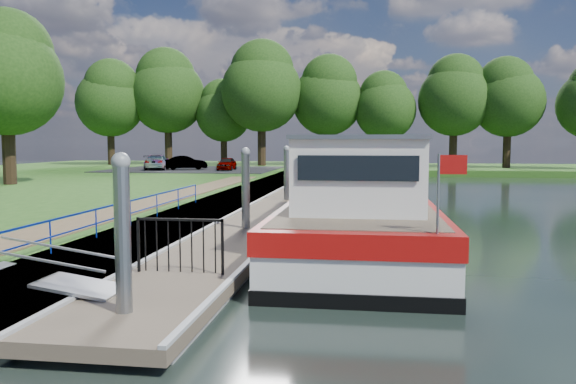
# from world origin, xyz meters

# --- Properties ---
(ground) EXTENTS (160.00, 160.00, 0.00)m
(ground) POSITION_xyz_m (0.00, 0.00, 0.00)
(ground) COLOR black
(ground) RESTS_ON ground
(bank_edge) EXTENTS (1.10, 90.00, 0.78)m
(bank_edge) POSITION_xyz_m (-2.55, 15.00, 0.39)
(bank_edge) COLOR #473D2D
(bank_edge) RESTS_ON ground
(far_bank) EXTENTS (60.00, 18.00, 0.60)m
(far_bank) POSITION_xyz_m (12.00, 52.00, 0.30)
(far_bank) COLOR #255017
(far_bank) RESTS_ON ground
(footpath) EXTENTS (1.60, 40.00, 0.05)m
(footpath) POSITION_xyz_m (-4.40, 8.00, 0.80)
(footpath) COLOR brown
(footpath) RESTS_ON riverbank
(carpark) EXTENTS (14.00, 12.00, 0.06)m
(carpark) POSITION_xyz_m (-11.00, 38.00, 0.81)
(carpark) COLOR black
(carpark) RESTS_ON riverbank
(blue_fence) EXTENTS (0.04, 18.04, 0.72)m
(blue_fence) POSITION_xyz_m (-2.75, 3.00, 1.31)
(blue_fence) COLOR #0C2DBF
(blue_fence) RESTS_ON riverbank
(pontoon) EXTENTS (2.50, 30.00, 0.56)m
(pontoon) POSITION_xyz_m (0.00, 13.00, 0.18)
(pontoon) COLOR brown
(pontoon) RESTS_ON ground
(mooring_piles) EXTENTS (0.30, 27.30, 3.55)m
(mooring_piles) POSITION_xyz_m (0.00, 13.00, 1.28)
(mooring_piles) COLOR gray
(mooring_piles) RESTS_ON ground
(gangway) EXTENTS (2.58, 1.00, 0.92)m
(gangway) POSITION_xyz_m (-1.85, 0.50, 0.63)
(gangway) COLOR #A5A8AD
(gangway) RESTS_ON ground
(gate_panel) EXTENTS (1.85, 0.05, 1.15)m
(gate_panel) POSITION_xyz_m (-0.00, 2.20, 1.15)
(gate_panel) COLOR black
(gate_panel) RESTS_ON ground
(barge) EXTENTS (4.36, 21.15, 4.78)m
(barge) POSITION_xyz_m (3.60, 11.83, 1.09)
(barge) COLOR black
(barge) RESTS_ON ground
(horizon_trees) EXTENTS (54.38, 10.03, 12.87)m
(horizon_trees) POSITION_xyz_m (-1.61, 48.68, 7.95)
(horizon_trees) COLOR #332316
(horizon_trees) RESTS_ON ground
(bank_tree_a) EXTENTS (6.12, 6.12, 9.72)m
(bank_tree_a) POSITION_xyz_m (-15.99, 20.08, 7.02)
(bank_tree_a) COLOR #332316
(bank_tree_a) RESTS_ON riverbank
(car_a) EXTENTS (1.46, 3.24, 1.08)m
(car_a) POSITION_xyz_m (-7.70, 36.23, 1.37)
(car_a) COLOR #999999
(car_a) RESTS_ON carpark
(car_b) EXTENTS (3.73, 2.35, 1.16)m
(car_b) POSITION_xyz_m (-11.32, 36.63, 1.42)
(car_b) COLOR #999999
(car_b) RESTS_ON carpark
(car_c) EXTENTS (2.70, 4.65, 1.27)m
(car_c) POSITION_xyz_m (-13.78, 36.46, 1.47)
(car_c) COLOR #999999
(car_c) RESTS_ON carpark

